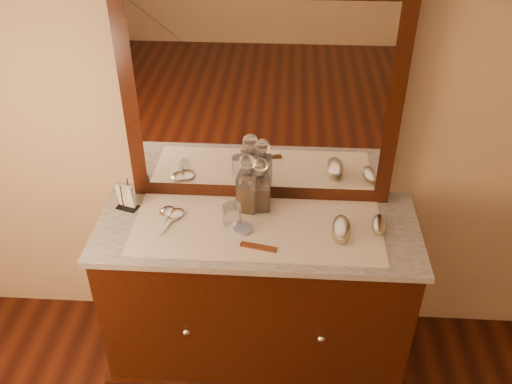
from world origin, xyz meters
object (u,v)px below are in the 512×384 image
(dresser_cabinet, at_px, (257,295))
(brush_far, at_px, (379,225))
(hand_mirror_inner, at_px, (173,216))
(brush_near, at_px, (341,229))
(decanter_right, at_px, (260,190))
(pin_dish, at_px, (243,229))
(napkin_rack, at_px, (126,198))
(hand_mirror_outer, at_px, (166,214))
(mirror_frame, at_px, (261,98))
(comb, at_px, (258,247))
(decanter_left, at_px, (248,189))

(dresser_cabinet, distance_m, brush_far, 0.71)
(brush_far, distance_m, hand_mirror_inner, 0.92)
(brush_near, bearing_deg, decanter_right, 155.68)
(pin_dish, xyz_separation_m, decanter_right, (0.07, 0.17, 0.10))
(napkin_rack, distance_m, decanter_right, 0.62)
(decanter_right, xyz_separation_m, brush_far, (0.53, -0.12, -0.08))
(brush_far, relative_size, hand_mirror_inner, 0.72)
(pin_dish, xyz_separation_m, hand_mirror_inner, (-0.32, 0.07, 0.00))
(hand_mirror_outer, bearing_deg, mirror_frame, 26.18)
(comb, bearing_deg, brush_far, 28.67)
(brush_far, distance_m, hand_mirror_outer, 0.95)
(decanter_left, bearing_deg, comb, -76.44)
(pin_dish, xyz_separation_m, comb, (0.08, -0.11, -0.00))
(dresser_cabinet, relative_size, hand_mirror_outer, 7.25)
(napkin_rack, bearing_deg, comb, -21.68)
(decanter_right, bearing_deg, pin_dish, -111.64)
(decanter_right, bearing_deg, comb, -88.04)
(hand_mirror_inner, bearing_deg, napkin_rack, 163.50)
(comb, distance_m, hand_mirror_inner, 0.43)
(pin_dish, height_order, comb, pin_dish)
(comb, xyz_separation_m, brush_far, (0.52, 0.16, 0.02))
(comb, xyz_separation_m, napkin_rack, (-0.62, 0.25, 0.05))
(decanter_left, relative_size, decanter_right, 1.07)
(brush_far, bearing_deg, decanter_right, 167.27)
(mirror_frame, xyz_separation_m, comb, (0.01, -0.40, -0.49))
(mirror_frame, height_order, napkin_rack, mirror_frame)
(pin_dish, relative_size, decanter_left, 0.30)
(napkin_rack, bearing_deg, mirror_frame, 14.19)
(pin_dish, bearing_deg, brush_far, 4.54)
(comb, xyz_separation_m, hand_mirror_outer, (-0.43, 0.20, 0.00))
(pin_dish, xyz_separation_m, brush_far, (0.60, 0.05, 0.01))
(comb, height_order, hand_mirror_outer, hand_mirror_outer)
(napkin_rack, xyz_separation_m, hand_mirror_inner, (0.23, -0.07, -0.05))
(brush_near, height_order, hand_mirror_inner, brush_near)
(comb, height_order, napkin_rack, napkin_rack)
(mirror_frame, distance_m, hand_mirror_inner, 0.66)
(mirror_frame, distance_m, comb, 0.64)
(hand_mirror_outer, bearing_deg, napkin_rack, 165.30)
(mirror_frame, xyz_separation_m, hand_mirror_outer, (-0.42, -0.20, -0.49))
(pin_dish, distance_m, decanter_right, 0.20)
(dresser_cabinet, xyz_separation_m, brush_far, (0.53, 0.00, 0.46))
(napkin_rack, xyz_separation_m, brush_far, (1.14, -0.09, -0.04))
(pin_dish, bearing_deg, napkin_rack, 166.05)
(napkin_rack, height_order, hand_mirror_inner, napkin_rack)
(hand_mirror_inner, bearing_deg, pin_dish, -12.10)
(napkin_rack, height_order, brush_near, napkin_rack)
(comb, relative_size, napkin_rack, 1.08)
(dresser_cabinet, distance_m, comb, 0.47)
(dresser_cabinet, bearing_deg, mirror_frame, 90.00)
(comb, bearing_deg, brush_near, 29.76)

